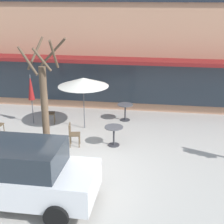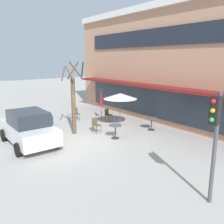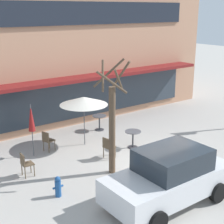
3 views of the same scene
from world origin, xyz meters
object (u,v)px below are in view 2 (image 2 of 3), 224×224
object	(u,v)px
cafe_table_near_wall	(115,129)
cafe_table_streetside	(152,122)
traffic_light_pole	(215,131)
fire_hydrant	(52,120)
cafe_chair_0	(108,114)
street_tree	(74,101)
cafe_chair_1	(96,124)
cafe_chair_2	(76,113)
patio_umbrella_cream_folded	(120,96)
patio_umbrella_green_folded	(101,97)
parked_sedan	(28,128)

from	to	relation	value
cafe_table_near_wall	cafe_table_streetside	world-z (taller)	same
traffic_light_pole	fire_hydrant	size ratio (longest dim) A/B	4.82
cafe_table_near_wall	cafe_chair_0	bearing A→B (deg)	149.86
cafe_chair_0	fire_hydrant	distance (m)	3.81
cafe_chair_0	street_tree	bearing A→B (deg)	-71.96
street_tree	cafe_chair_0	bearing A→B (deg)	108.04
cafe_table_near_wall	cafe_table_streetside	distance (m)	2.74
cafe_chair_1	traffic_light_pole	distance (m)	8.23
street_tree	cafe_chair_2	bearing A→B (deg)	149.65
cafe_chair_1	traffic_light_pole	bearing A→B (deg)	-8.72
patio_umbrella_cream_folded	cafe_chair_0	bearing A→B (deg)	170.62
cafe_table_near_wall	fire_hydrant	bearing A→B (deg)	-159.58
patio_umbrella_green_folded	street_tree	xyz separation A→B (m)	(1.73, -3.12, 0.34)
cafe_table_streetside	patio_umbrella_green_folded	distance (m)	4.24
cafe_chair_1	street_tree	xyz separation A→B (m)	(-0.61, -1.09, 1.44)
parked_sedan	street_tree	xyz separation A→B (m)	(-0.18, 2.72, 1.09)
cafe_chair_0	fire_hydrant	xyz separation A→B (m)	(-1.40, -3.54, -0.17)
cafe_chair_0	cafe_chair_2	xyz separation A→B (m)	(-1.67, -1.61, 0.00)
cafe_chair_0	street_tree	size ratio (longest dim) A/B	0.21
street_tree	traffic_light_pole	size ratio (longest dim) A/B	1.23
cafe_chair_0	traffic_light_pole	size ratio (longest dim) A/B	0.26
patio_umbrella_green_folded	cafe_chair_0	world-z (taller)	patio_umbrella_green_folded
cafe_table_streetside	fire_hydrant	bearing A→B (deg)	-136.57
cafe_chair_0	parked_sedan	xyz separation A→B (m)	(1.22, -5.91, 0.35)
patio_umbrella_cream_folded	parked_sedan	bearing A→B (deg)	-94.63
patio_umbrella_green_folded	cafe_chair_1	world-z (taller)	patio_umbrella_green_folded
cafe_table_near_wall	street_tree	world-z (taller)	street_tree
cafe_chair_2	traffic_light_pole	xyz separation A→B (m)	(11.26, -1.71, 1.77)
patio_umbrella_cream_folded	cafe_chair_1	distance (m)	2.36
cafe_chair_1	cafe_table_near_wall	bearing A→B (deg)	9.76
patio_umbrella_green_folded	traffic_light_pole	size ratio (longest dim) A/B	0.65
parked_sedan	traffic_light_pole	xyz separation A→B (m)	(8.37, 2.59, 1.42)
cafe_table_near_wall	patio_umbrella_cream_folded	size ratio (longest dim) A/B	0.35
cafe_chair_2	fire_hydrant	xyz separation A→B (m)	(0.27, -1.93, -0.17)
cafe_table_streetside	fire_hydrant	size ratio (longest dim) A/B	1.08
cafe_chair_1	traffic_light_pole	size ratio (longest dim) A/B	0.26
cafe_table_streetside	cafe_chair_0	xyz separation A→B (m)	(-3.29, -0.89, 0.01)
cafe_table_streetside	patio_umbrella_cream_folded	distance (m)	2.50
cafe_table_near_wall	cafe_chair_1	xyz separation A→B (m)	(-1.52, -0.26, 0.01)
cafe_chair_2	cafe_chair_0	bearing A→B (deg)	43.94
cafe_table_near_wall	patio_umbrella_cream_folded	distance (m)	2.64
patio_umbrella_cream_folded	traffic_light_pole	distance (m)	8.49
patio_umbrella_cream_folded	street_tree	size ratio (longest dim) A/B	0.53
patio_umbrella_green_folded	fire_hydrant	world-z (taller)	patio_umbrella_green_folded
parked_sedan	fire_hydrant	world-z (taller)	parked_sedan
street_tree	fire_hydrant	world-z (taller)	street_tree
cafe_chair_0	patio_umbrella_green_folded	bearing A→B (deg)	-173.73
cafe_table_streetside	patio_umbrella_cream_folded	size ratio (longest dim) A/B	0.35
patio_umbrella_cream_folded	fire_hydrant	world-z (taller)	patio_umbrella_cream_folded
patio_umbrella_green_folded	cafe_chair_1	distance (m)	3.28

